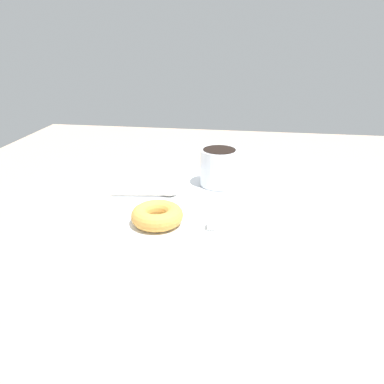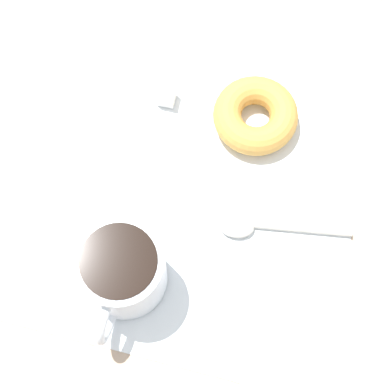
{
  "view_description": "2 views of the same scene",
  "coord_description": "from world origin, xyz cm",
  "px_view_note": "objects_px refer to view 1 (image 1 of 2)",
  "views": [
    {
      "loc": [
        -70.67,
        -13.12,
        31.87
      ],
      "look_at": [
        -2.18,
        -2.67,
        2.3
      ],
      "focal_mm": 35.0,
      "sensor_mm": 36.0,
      "label": 1
    },
    {
      "loc": [
        19.2,
        2.33,
        65.2
      ],
      "look_at": [
        -2.18,
        -2.67,
        2.3
      ],
      "focal_mm": 60.0,
      "sensor_mm": 36.0,
      "label": 2
    }
  ],
  "objects_px": {
    "spoon": "(159,194)",
    "sugar_cube": "(213,223)",
    "donut": "(157,215)",
    "coffee_cup": "(219,166)"
  },
  "relations": [
    {
      "from": "spoon",
      "to": "donut",
      "type": "bearing_deg",
      "value": -167.68
    },
    {
      "from": "donut",
      "to": "sugar_cube",
      "type": "distance_m",
      "value": 0.1
    },
    {
      "from": "donut",
      "to": "spoon",
      "type": "bearing_deg",
      "value": 12.32
    },
    {
      "from": "coffee_cup",
      "to": "spoon",
      "type": "xyz_separation_m",
      "value": [
        -0.09,
        0.12,
        -0.04
      ]
    },
    {
      "from": "coffee_cup",
      "to": "donut",
      "type": "xyz_separation_m",
      "value": [
        -0.21,
        0.09,
        -0.03
      ]
    },
    {
      "from": "donut",
      "to": "sugar_cube",
      "type": "xyz_separation_m",
      "value": [
        -0.0,
        -0.1,
        -0.01
      ]
    },
    {
      "from": "spoon",
      "to": "sugar_cube",
      "type": "height_order",
      "value": "sugar_cube"
    },
    {
      "from": "sugar_cube",
      "to": "donut",
      "type": "bearing_deg",
      "value": 87.78
    },
    {
      "from": "donut",
      "to": "sugar_cube",
      "type": "bearing_deg",
      "value": -92.22
    },
    {
      "from": "donut",
      "to": "sugar_cube",
      "type": "height_order",
      "value": "donut"
    }
  ]
}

